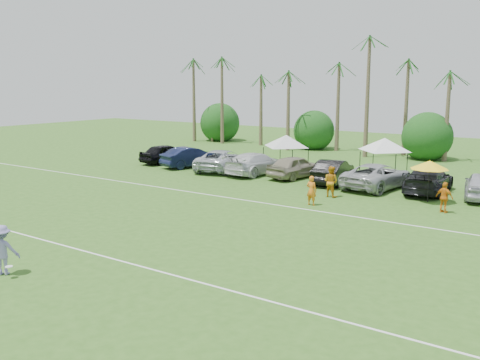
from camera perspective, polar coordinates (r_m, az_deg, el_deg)
The scene contains 28 objects.
ground at distance 24.12m, azimuth -22.91°, elevation -7.42°, with size 120.00×120.00×0.00m, color #335F1C.
field_lines at distance 28.95m, azimuth -9.47°, elevation -3.78°, with size 80.00×12.10×0.01m.
palm_tree_0 at distance 65.12m, azimuth -5.17°, elevation 10.81°, with size 2.40×2.40×8.90m.
palm_tree_1 at distance 62.05m, azimuth -1.56°, elevation 11.67°, with size 2.40×2.40×9.90m.
palm_tree_2 at distance 59.26m, azimuth 2.43°, elevation 12.55°, with size 2.40×2.40×10.90m.
palm_tree_3 at distance 57.26m, azimuth 5.92°, elevation 13.43°, with size 2.40×2.40×11.90m.
palm_tree_4 at distance 55.36m, azimuth 9.56°, elevation 10.77°, with size 2.40×2.40×8.90m.
palm_tree_5 at distance 53.78m, azimuth 13.52°, elevation 11.57°, with size 2.40×2.40×9.90m.
palm_tree_6 at distance 52.48m, azimuth 17.73°, elevation 12.35°, with size 2.40×2.40×10.90m.
palm_tree_7 at distance 51.47m, azimuth 22.14°, elevation 13.07°, with size 2.40×2.40×11.90m.
bush_tree_0 at distance 64.25m, azimuth -2.45°, elevation 5.77°, with size 4.00×4.00×4.00m.
bush_tree_1 at distance 57.37m, azimuth 8.00°, elevation 5.12°, with size 4.00×4.00×4.00m.
bush_tree_2 at distance 53.10m, azimuth 19.67°, elevation 4.18°, with size 4.00×4.00×4.00m.
sideline_player_a at distance 31.11m, azimuth 7.63°, elevation -1.11°, with size 0.63×0.41×1.73m, color orange.
sideline_player_b at distance 33.51m, azimuth 9.65°, elevation -0.16°, with size 0.94×0.73×1.93m, color orange.
sideline_player_c at distance 31.12m, azimuth 20.97°, elevation -1.76°, with size 0.99×0.41×1.69m, color orange.
canopy_tent_left at distance 43.01m, azimuth 4.97°, elevation 4.81°, with size 4.10×4.10×3.32m.
canopy_tent_right at distance 41.50m, azimuth 15.20°, elevation 4.35°, with size 4.18×4.18×3.38m.
market_umbrella at distance 33.22m, azimuth 19.58°, elevation 1.53°, with size 2.25×2.25×2.50m.
frisbee_player at distance 21.72m, azimuth -24.02°, elevation -6.83°, with size 1.39×1.30×1.89m.
parked_car_0 at distance 47.28m, azimuth -7.89°, elevation 2.82°, with size 1.99×4.94×1.68m, color black.
parked_car_1 at distance 44.82m, azimuth -5.26°, elevation 2.46°, with size 1.78×5.10×1.68m, color #111734.
parked_car_2 at distance 42.89m, azimuth -1.91°, elevation 2.13°, with size 2.79×6.05×1.68m, color #B5BAC0.
parked_car_3 at distance 41.13m, azimuth 1.75°, elevation 1.77°, with size 2.36×5.80×1.68m, color silver.
parked_car_4 at distance 39.80m, azimuth 5.92°, elevation 1.43°, with size 1.99×4.94×1.68m, color gray.
parked_car_5 at distance 38.05m, azimuth 9.90°, elevation 0.91°, with size 1.78×5.10×1.68m, color black.
parked_car_6 at distance 36.83m, azimuth 14.44°, elevation 0.42°, with size 2.79×6.05×1.68m, color #ABACAE.
parked_car_7 at distance 36.33m, azimuth 19.46°, elevation 0.01°, with size 2.36×5.80×1.68m, color black.
Camera 1 is at (19.66, -12.04, 7.07)m, focal length 40.00 mm.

